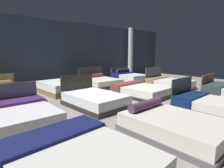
# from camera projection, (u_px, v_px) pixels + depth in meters

# --- Properties ---
(ground_plane) EXTENTS (18.00, 18.00, 0.02)m
(ground_plane) POSITION_uv_depth(u_px,v_px,m) (118.00, 100.00, 6.80)
(ground_plane) COLOR gray
(showroom_back_wall) EXTENTS (18.00, 0.06, 3.50)m
(showroom_back_wall) POSITION_uv_depth(u_px,v_px,m) (60.00, 53.00, 10.01)
(showroom_back_wall) COLOR #333D4C
(showroom_back_wall) RESTS_ON ground_plane
(bed_0) EXTENTS (1.77, 2.10, 0.54)m
(bed_0) POSITION_uv_depth(u_px,v_px,m) (78.00, 167.00, 2.40)
(bed_0) COLOR black
(bed_0) RESTS_ON ground_plane
(bed_1) EXTENTS (1.53, 2.14, 0.62)m
(bed_1) POSITION_uv_depth(u_px,v_px,m) (173.00, 125.00, 3.88)
(bed_1) COLOR #585258
(bed_1) RESTS_ON ground_plane
(bed_2) EXTENTS (1.47, 1.98, 0.93)m
(bed_2) POSITION_uv_depth(u_px,v_px,m) (209.00, 104.00, 5.49)
(bed_2) COLOR #272E31
(bed_2) RESTS_ON ground_plane
(bed_4) EXTENTS (1.66, 2.06, 0.91)m
(bed_4) POSITION_uv_depth(u_px,v_px,m) (20.00, 115.00, 4.47)
(bed_4) COLOR #4D4E57
(bed_4) RESTS_ON ground_plane
(bed_5) EXTENTS (1.49, 2.15, 0.97)m
(bed_5) POSITION_uv_depth(u_px,v_px,m) (94.00, 100.00, 5.97)
(bed_5) COLOR black
(bed_5) RESTS_ON ground_plane
(bed_6) EXTENTS (1.76, 2.16, 0.47)m
(bed_6) POSITION_uv_depth(u_px,v_px,m) (141.00, 91.00, 7.43)
(bed_6) COLOR black
(bed_6) RESTS_ON ground_plane
(bed_7) EXTENTS (1.60, 2.05, 1.01)m
(bed_7) POSITION_uv_depth(u_px,v_px,m) (169.00, 84.00, 8.95)
(bed_7) COLOR #4B4D5D
(bed_7) RESTS_ON ground_plane
(bed_9) EXTENTS (1.54, 2.00, 0.51)m
(bed_9) POSITION_uv_depth(u_px,v_px,m) (60.00, 87.00, 7.97)
(bed_9) COLOR brown
(bed_9) RESTS_ON ground_plane
(bed_10) EXTENTS (1.74, 2.05, 0.99)m
(bed_10) POSITION_uv_depth(u_px,v_px,m) (100.00, 82.00, 9.49)
(bed_10) COLOR #2D2D2F
(bed_10) RESTS_ON ground_plane
(bed_11) EXTENTS (1.55, 2.07, 0.85)m
(bed_11) POSITION_uv_depth(u_px,v_px,m) (129.00, 77.00, 11.03)
(bed_11) COLOR brown
(bed_11) RESTS_ON ground_plane
(support_pillar) EXTENTS (0.34, 0.34, 3.50)m
(support_pillar) POSITION_uv_depth(u_px,v_px,m) (131.00, 53.00, 12.95)
(support_pillar) COLOR silver
(support_pillar) RESTS_ON ground_plane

